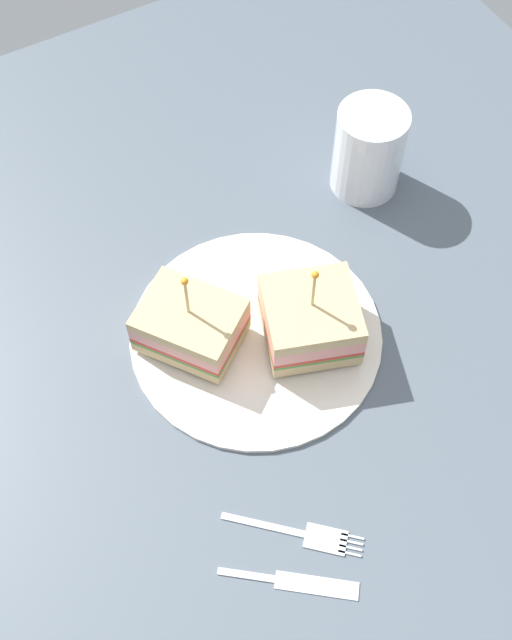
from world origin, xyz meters
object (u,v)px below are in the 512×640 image
fork (308,535)px  knife (296,582)px  drink_glass (368,153)px  plate (256,333)px  sandwich_half_front (310,319)px  sandwich_half_back (190,325)px

fork → knife: 4.13cm
drink_glass → plate: bearing=-150.5°
plate → fork: bearing=-106.8°
drink_glass → fork: size_ratio=1.02×
sandwich_half_front → drink_glass: (15.94, 14.31, 0.86)cm
sandwich_half_back → fork: sandwich_half_back is taller
plate → sandwich_half_front: bearing=-33.5°
sandwich_half_front → knife: bearing=-124.0°
plate → knife: bearing=-111.6°
drink_glass → fork: drink_glass is taller
drink_glass → fork: 40.79cm
sandwich_half_front → knife: sandwich_half_front is taller
drink_glass → knife: (-29.12, -33.86, -4.38)cm
sandwich_half_back → knife: size_ratio=1.17×
sandwich_half_back → fork: size_ratio=1.18×
sandwich_half_front → knife: (-13.18, -19.55, -3.52)cm
sandwich_half_front → knife: 23.84cm
drink_glass → fork: (-26.16, -30.99, -4.38)cm
fork → knife: size_ratio=0.99×
sandwich_half_back → drink_glass: bearing=19.2°
sandwich_half_front → fork: (-10.21, -16.68, -3.52)cm
plate → sandwich_half_front: sandwich_half_front is taller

